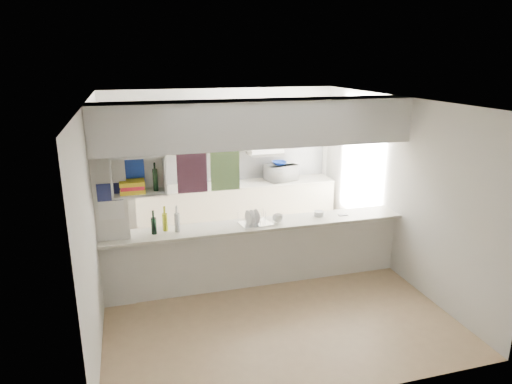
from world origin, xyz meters
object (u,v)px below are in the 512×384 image
object	(u,v)px
microwave	(281,172)
bowl	(279,163)
dish_rack	(255,218)
wine_bottles	(166,223)

from	to	relation	value
microwave	bowl	distance (m)	0.19
microwave	bowl	xyz separation A→B (m)	(-0.04, -0.01, 0.18)
dish_rack	wine_bottles	xyz separation A→B (m)	(-1.20, 0.04, 0.04)
bowl	dish_rack	size ratio (longest dim) A/B	0.59
microwave	dish_rack	xyz separation A→B (m)	(-1.10, -2.12, -0.06)
dish_rack	wine_bottles	world-z (taller)	wine_bottles
microwave	bowl	world-z (taller)	bowl
dish_rack	wine_bottles	bearing A→B (deg)	169.85
dish_rack	bowl	bearing A→B (deg)	55.09
microwave	wine_bottles	size ratio (longest dim) A/B	1.47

